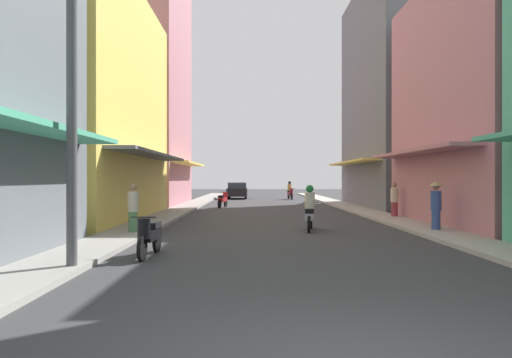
{
  "coord_description": "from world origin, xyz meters",
  "views": [
    {
      "loc": [
        -0.99,
        -3.93,
        1.79
      ],
      "look_at": [
        -0.78,
        20.24,
        1.77
      ],
      "focal_mm": 32.39,
      "sensor_mm": 36.0,
      "label": 1
    }
  ],
  "objects": [
    {
      "name": "pedestrian_crossing",
      "position": [
        5.35,
        16.52,
        0.81
      ],
      "size": [
        0.34,
        0.34,
        1.63
      ],
      "color": "#99333F",
      "rests_on": "ground"
    },
    {
      "name": "motorbike_white",
      "position": [
        3.17,
        29.33,
        0.5
      ],
      "size": [
        0.55,
        1.81,
        0.96
      ],
      "color": "black",
      "rests_on": "ground"
    },
    {
      "name": "building_right_far",
      "position": [
        8.73,
        24.86,
        6.96
      ],
      "size": [
        7.05,
        11.4,
        13.93
      ],
      "color": "slate",
      "rests_on": "ground"
    },
    {
      "name": "motorbike_black",
      "position": [
        -3.33,
        6.62,
        0.5
      ],
      "size": [
        0.55,
        1.81,
        0.96
      ],
      "color": "black",
      "rests_on": "ground"
    },
    {
      "name": "building_right_mid",
      "position": [
        8.73,
        13.49,
        4.72
      ],
      "size": [
        7.05,
        9.43,
        9.45
      ],
      "color": "#B7727F",
      "rests_on": "ground"
    },
    {
      "name": "sidewalk_left",
      "position": [
        -4.97,
        20.72,
        0.06
      ],
      "size": [
        1.53,
        57.43,
        0.12
      ],
      "primitive_type": "cube",
      "color": "#9E9991",
      "rests_on": "ground"
    },
    {
      "name": "parked_car",
      "position": [
        -2.3,
        37.32,
        0.74
      ],
      "size": [
        1.78,
        4.11,
        1.45
      ],
      "color": "black",
      "rests_on": "ground"
    },
    {
      "name": "motorbike_red",
      "position": [
        -2.78,
        24.56,
        0.5
      ],
      "size": [
        0.65,
        1.78,
        0.96
      ],
      "color": "black",
      "rests_on": "ground"
    },
    {
      "name": "ground_plane",
      "position": [
        0.0,
        20.72,
        0.0
      ],
      "size": [
        108.75,
        108.75,
        0.0
      ],
      "primitive_type": "plane",
      "color": "#38383A"
    },
    {
      "name": "building_left_mid",
      "position": [
        -8.73,
        15.97,
        4.91
      ],
      "size": [
        7.05,
        11.64,
        9.83
      ],
      "color": "#EFD159",
      "rests_on": "ground"
    },
    {
      "name": "motorbike_maroon",
      "position": [
        2.29,
        35.69,
        0.7
      ],
      "size": [
        0.55,
        1.81,
        1.58
      ],
      "color": "black",
      "rests_on": "ground"
    },
    {
      "name": "pedestrian_midway",
      "position": [
        5.05,
        11.13,
        0.97
      ],
      "size": [
        0.44,
        0.44,
        1.71
      ],
      "color": "#334C8C",
      "rests_on": "ground"
    },
    {
      "name": "motorbike_silver",
      "position": [
        1.01,
        11.9,
        0.7
      ],
      "size": [
        0.6,
        1.8,
        1.58
      ],
      "color": "black",
      "rests_on": "ground"
    },
    {
      "name": "utility_pole",
      "position": [
        -4.46,
        4.97,
        3.74
      ],
      "size": [
        0.2,
        1.2,
        7.32
      ],
      "color": "#4C4C4F",
      "rests_on": "ground"
    },
    {
      "name": "building_left_far",
      "position": [
        -8.73,
        27.39,
        8.64
      ],
      "size": [
        7.05,
        9.83,
        17.3
      ],
      "color": "#B7727F",
      "rests_on": "ground"
    },
    {
      "name": "pedestrian_foreground",
      "position": [
        -4.73,
        10.59,
        0.82
      ],
      "size": [
        0.34,
        0.34,
        1.64
      ],
      "color": "#598C59",
      "rests_on": "ground"
    },
    {
      "name": "sidewalk_right",
      "position": [
        4.97,
        20.72,
        0.06
      ],
      "size": [
        1.53,
        57.43,
        0.12
      ],
      "primitive_type": "cube",
      "color": "#ADA89E",
      "rests_on": "ground"
    }
  ]
}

